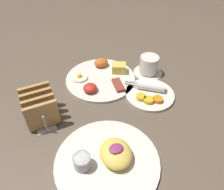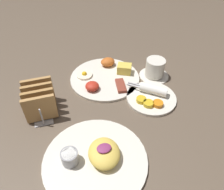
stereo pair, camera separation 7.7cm
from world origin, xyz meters
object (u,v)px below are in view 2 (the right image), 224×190
Objects in this scene: plate_condiments at (151,97)px; toast_rack at (40,100)px; plate_breakfast at (106,76)px; plate_foreground at (96,158)px; coffee_cup at (155,69)px.

toast_rack reaches higher than plate_condiments.
toast_rack is (-0.26, -0.11, 0.04)m from plate_breakfast.
plate_condiments is 0.39m from toast_rack.
plate_breakfast is at bearing 22.48° from toast_rack.
plate_foreground reaches higher than plate_condiments.
plate_foreground is 0.28m from toast_rack.
plate_foreground is 0.45m from coffee_cup.
plate_foreground is at bearing -143.74° from plate_condiments.
plate_breakfast reaches higher than plate_condiments.
coffee_cup reaches higher than plate_breakfast.
plate_condiments is 0.14m from coffee_cup.
toast_rack is (-0.39, 0.06, 0.04)m from plate_condiments.
plate_condiments is 0.32m from plate_foreground.
toast_rack is at bearing -157.52° from plate_breakfast.
plate_condiments is at bearing -119.35° from coffee_cup.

